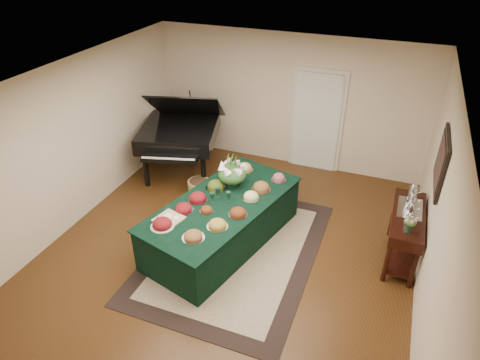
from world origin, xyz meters
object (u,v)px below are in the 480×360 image
at_px(buffet_table, 223,222).
at_px(grand_piano, 180,132).
at_px(floral_centerpiece, 232,171).
at_px(mahogany_sideboard, 407,224).

xyz_separation_m(buffet_table, grand_piano, (-1.67, 1.75, 0.50)).
distance_m(floral_centerpiece, mahogany_sideboard, 2.75).
height_order(floral_centerpiece, grand_piano, grand_piano).
relative_size(floral_centerpiece, mahogany_sideboard, 0.35).
xyz_separation_m(buffet_table, mahogany_sideboard, (2.68, 0.58, 0.28)).
height_order(buffet_table, floral_centerpiece, floral_centerpiece).
bearing_deg(grand_piano, mahogany_sideboard, -15.06).
relative_size(grand_piano, mahogany_sideboard, 1.52).
height_order(grand_piano, mahogany_sideboard, grand_piano).
xyz_separation_m(floral_centerpiece, mahogany_sideboard, (2.72, 0.09, -0.37)).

